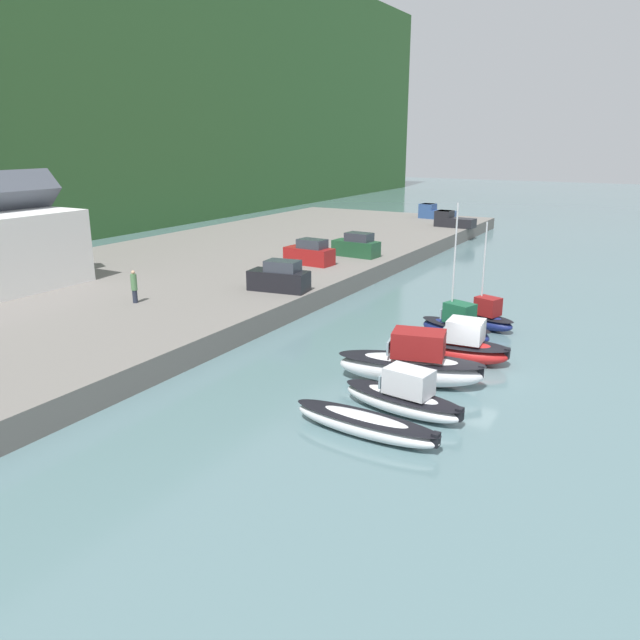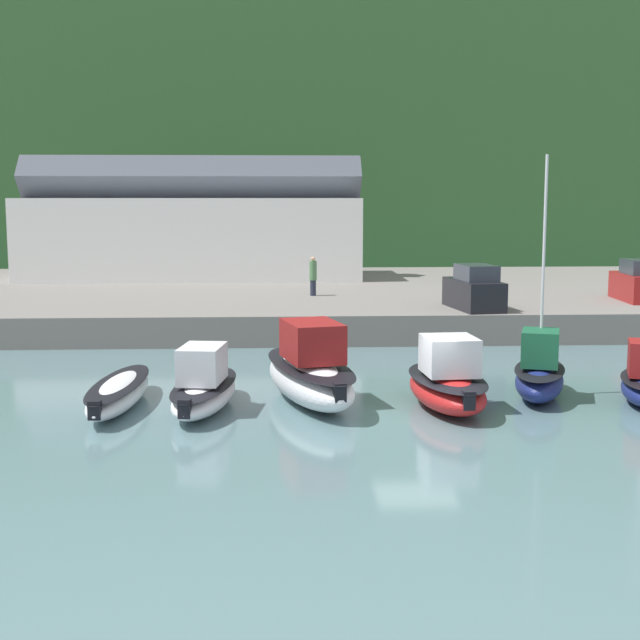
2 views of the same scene
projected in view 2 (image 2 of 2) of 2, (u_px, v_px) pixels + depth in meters
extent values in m
plane|color=slate|center=(416.00, 417.00, 27.61)|extent=(320.00, 320.00, 0.00)
cube|color=#335B2D|center=(308.00, 92.00, 111.43)|extent=(240.00, 70.31, 39.71)
cube|color=slate|center=(346.00, 297.00, 54.55)|extent=(109.85, 28.45, 1.43)
cube|color=white|center=(193.00, 238.00, 59.95)|extent=(22.14, 8.63, 5.31)
cube|color=#474C56|center=(192.00, 177.00, 59.39)|extent=(22.58, 2.84, 2.84)
ellipsoid|color=silver|center=(119.00, 393.00, 28.83)|extent=(1.79, 6.52, 0.93)
ellipsoid|color=black|center=(119.00, 384.00, 28.79)|extent=(1.85, 6.65, 0.12)
cube|color=black|center=(95.00, 410.00, 25.77)|extent=(0.37, 0.30, 0.56)
ellipsoid|color=white|center=(205.00, 395.00, 28.50)|extent=(2.45, 5.91, 0.98)
ellipsoid|color=black|center=(205.00, 384.00, 28.46)|extent=(2.53, 6.04, 0.12)
cube|color=silver|center=(202.00, 364.00, 28.07)|extent=(1.53, 2.16, 1.15)
cube|color=#8CA5B2|center=(210.00, 363.00, 29.24)|extent=(1.14, 0.25, 0.57)
cube|color=black|center=(185.00, 409.00, 25.79)|extent=(0.39, 0.33, 0.56)
ellipsoid|color=silver|center=(309.00, 380.00, 29.61)|extent=(3.73, 7.44, 1.48)
ellipsoid|color=black|center=(309.00, 365.00, 29.54)|extent=(3.84, 7.60, 0.12)
cube|color=maroon|center=(312.00, 341.00, 29.08)|extent=(2.15, 2.80, 1.27)
cube|color=#8CA5B2|center=(301.00, 340.00, 30.44)|extent=(1.45, 0.43, 0.63)
cube|color=black|center=(340.00, 393.00, 26.34)|extent=(0.41, 0.35, 0.56)
ellipsoid|color=red|center=(447.00, 390.00, 28.73)|extent=(2.48, 5.42, 1.18)
ellipsoid|color=black|center=(447.00, 378.00, 28.67)|extent=(2.57, 5.53, 0.12)
cube|color=silver|center=(449.00, 355.00, 28.31)|extent=(1.72, 1.95, 1.20)
cube|color=#8CA5B2|center=(441.00, 355.00, 29.39)|extent=(1.45, 0.19, 0.60)
cube|color=black|center=(469.00, 400.00, 26.22)|extent=(0.38, 0.30, 0.56)
ellipsoid|color=navy|center=(539.00, 381.00, 30.23)|extent=(2.99, 4.94, 1.16)
ellipsoid|color=black|center=(540.00, 369.00, 30.17)|extent=(3.08, 5.05, 0.12)
cube|color=#195638|center=(540.00, 348.00, 29.85)|extent=(1.65, 1.93, 1.19)
cube|color=#8CA5B2|center=(541.00, 348.00, 30.79)|extent=(1.06, 0.43, 0.60)
cylinder|color=silver|center=(544.00, 260.00, 30.01)|extent=(0.10, 0.10, 7.02)
cube|color=black|center=(474.00, 294.00, 42.93)|extent=(2.33, 4.40, 1.40)
cube|color=#333842|center=(476.00, 273.00, 42.47)|extent=(1.82, 2.49, 0.76)
cube|color=maroon|center=(638.00, 287.00, 46.39)|extent=(2.08, 4.31, 1.40)
cylinder|color=#232838|center=(313.00, 288.00, 48.78)|extent=(0.32, 0.32, 0.85)
cylinder|color=#4C7A4C|center=(313.00, 271.00, 48.65)|extent=(0.40, 0.40, 1.05)
sphere|color=tan|center=(313.00, 259.00, 48.56)|extent=(0.24, 0.24, 0.24)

